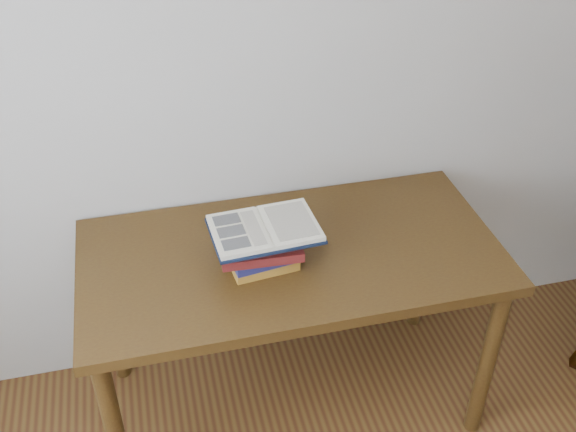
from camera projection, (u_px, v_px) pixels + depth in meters
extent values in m
cube|color=#BAB7B0|center=(252.00, 58.00, 2.23)|extent=(3.50, 0.04, 2.60)
cube|color=#3F2C0F|center=(291.00, 256.00, 2.28)|extent=(1.42, 0.71, 0.04)
cylinder|color=#3F2C0F|center=(487.00, 362.00, 2.39)|extent=(0.06, 0.06, 0.72)
cylinder|color=#3F2C0F|center=(111.00, 310.00, 2.61)|extent=(0.06, 0.06, 0.72)
cylinder|color=#3F2C0F|center=(422.00, 259.00, 2.85)|extent=(0.06, 0.06, 0.72)
cube|color=#9B5923|center=(262.00, 259.00, 2.20)|extent=(0.23, 0.17, 0.03)
cube|color=#1A1B4F|center=(261.00, 254.00, 2.17)|extent=(0.22, 0.16, 0.03)
cube|color=maroon|center=(260.00, 246.00, 2.16)|extent=(0.27, 0.19, 0.03)
cube|color=#9B5923|center=(258.00, 236.00, 2.15)|extent=(0.23, 0.19, 0.03)
cube|color=black|center=(265.00, 231.00, 2.14)|extent=(0.36, 0.26, 0.01)
cube|color=beige|center=(239.00, 233.00, 2.11)|extent=(0.18, 0.24, 0.02)
cube|color=beige|center=(290.00, 223.00, 2.15)|extent=(0.18, 0.24, 0.02)
cylinder|color=beige|center=(265.00, 228.00, 2.13)|extent=(0.03, 0.23, 0.01)
cube|color=black|center=(226.00, 219.00, 2.15)|extent=(0.09, 0.06, 0.00)
cube|color=black|center=(231.00, 231.00, 2.10)|extent=(0.09, 0.06, 0.00)
cube|color=black|center=(236.00, 243.00, 2.05)|extent=(0.09, 0.06, 0.00)
cube|color=#BAB4A1|center=(253.00, 228.00, 2.12)|extent=(0.05, 0.19, 0.00)
cube|color=#BAB4A1|center=(291.00, 221.00, 2.15)|extent=(0.14, 0.20, 0.00)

